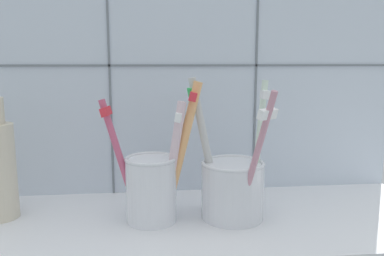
% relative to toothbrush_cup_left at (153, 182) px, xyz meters
% --- Properties ---
extents(counter_slab, '(0.64, 0.22, 0.02)m').
position_rel_toothbrush_cup_left_xyz_m(counter_slab, '(0.05, -0.00, -0.06)').
color(counter_slab, silver).
rests_on(counter_slab, ground).
extents(tile_wall_back, '(0.64, 0.02, 0.45)m').
position_rel_toothbrush_cup_left_xyz_m(tile_wall_back, '(0.05, 0.12, 0.16)').
color(tile_wall_back, silver).
rests_on(tile_wall_back, ground).
extents(toothbrush_cup_left, '(0.13, 0.06, 0.17)m').
position_rel_toothbrush_cup_left_xyz_m(toothbrush_cup_left, '(0.00, 0.00, 0.00)').
color(toothbrush_cup_left, white).
rests_on(toothbrush_cup_left, counter_slab).
extents(toothbrush_cup_right, '(0.10, 0.11, 0.18)m').
position_rel_toothbrush_cup_left_xyz_m(toothbrush_cup_right, '(0.10, -0.00, -0.01)').
color(toothbrush_cup_right, silver).
rests_on(toothbrush_cup_right, counter_slab).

